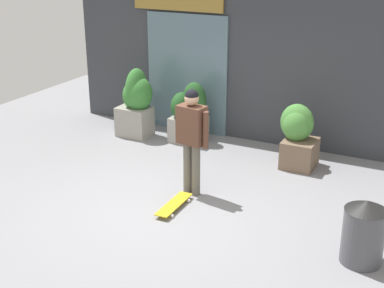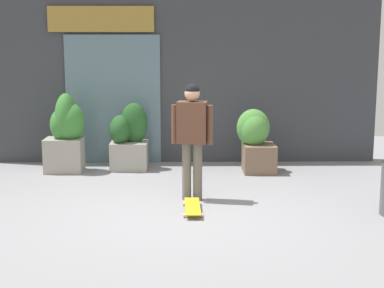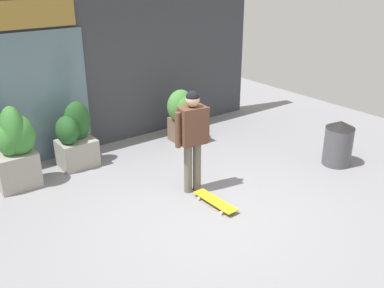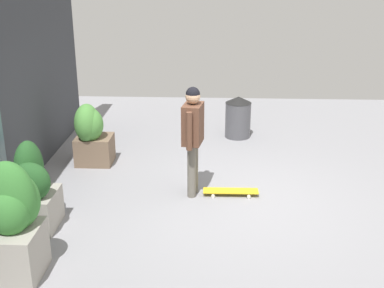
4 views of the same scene
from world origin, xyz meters
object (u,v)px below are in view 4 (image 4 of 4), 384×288
Objects in this scene: planter_box_mid at (14,217)px; planter_box_right at (33,189)px; planter_box_left at (91,133)px; skateboard at (231,191)px; trash_bin at (238,117)px; skateboarder at (193,131)px.

planter_box_right is at bearing 9.59° from planter_box_mid.
planter_box_mid is (-3.29, 0.05, 0.16)m from planter_box_left.
trash_bin reaches higher than skateboard.
planter_box_mid is at bearing 151.58° from trash_bin.
trash_bin is at bearing -36.48° from planter_box_right.
skateboard is at bearing -48.44° from planter_box_mid.
planter_box_mid is (-2.16, 2.43, 0.66)m from skateboard.
planter_box_right is 0.86× the size of planter_box_mid.
skateboard is 0.71× the size of planter_box_right.
skateboarder is 1.22× the size of planter_box_mid.
planter_box_mid reaches higher than planter_box_right.
planter_box_right is at bearing 143.52° from trash_bin.
planter_box_right is 1.09m from planter_box_mid.
planter_box_left is 3.29m from planter_box_mid.
skateboarder reaches higher than planter_box_right.
planter_box_left is at bearing 121.49° from trash_bin.
trash_bin is at bearing 83.01° from skateboarder.
planter_box_right is at bearing -158.14° from skateboard.
skateboarder is 2.87m from planter_box_mid.
skateboard is at bearing 8.79° from skateboarder.
trash_bin is (3.81, -2.82, -0.13)m from planter_box_right.
planter_box_left is at bearing -5.90° from planter_box_right.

